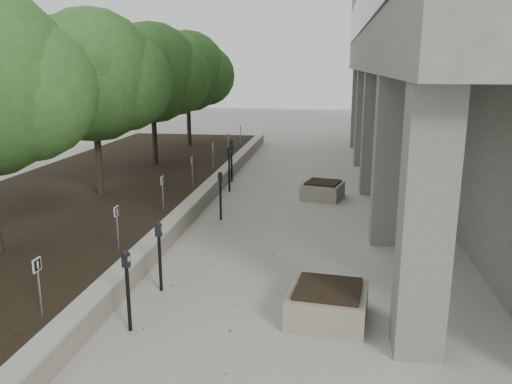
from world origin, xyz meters
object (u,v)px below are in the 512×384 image
Objects in this scene: crabapple_tree_5 at (188,88)px; planter_front at (328,303)px; crabapple_tree_4 at (153,94)px; parking_meter_5 at (232,161)px; planter_back at (323,190)px; parking_meter_1 at (128,291)px; parking_meter_3 at (220,196)px; parking_meter_2 at (160,256)px; parking_meter_4 at (229,169)px; crabapple_tree_3 at (95,104)px.

planter_front is at bearing -67.03° from crabapple_tree_5.
parking_meter_5 is at bearing -16.69° from crabapple_tree_4.
crabapple_tree_4 reaches higher than parking_meter_5.
parking_meter_5 is at bearing 149.81° from planter_back.
parking_meter_1 reaches higher than parking_meter_3.
parking_meter_2 is 0.89× the size of parking_meter_4.
crabapple_tree_5 is at bearing 90.00° from crabapple_tree_4.
parking_meter_4 is at bearing 172.13° from planter_back.
planter_back is (2.94, 9.11, -0.42)m from parking_meter_1.
parking_meter_4 is 0.99× the size of parking_meter_5.
planter_back is at bearing 17.25° from crabapple_tree_3.
planter_front is (3.62, -10.24, -0.49)m from parking_meter_5.
planter_back is (3.38, -1.97, -0.51)m from parking_meter_5.
crabapple_tree_5 is at bearing 120.41° from parking_meter_1.
planter_back is (6.63, 2.06, -2.84)m from crabapple_tree_3.
crabapple_tree_4 is at bearing 121.50° from planter_front.
crabapple_tree_4 is 12.83m from parking_meter_1.
crabapple_tree_5 reaches higher than parking_meter_3.
parking_meter_1 reaches higher than parking_meter_2.
crabapple_tree_3 is at bearing -90.00° from crabapple_tree_4.
crabapple_tree_4 is 3.93× the size of parking_meter_2.
crabapple_tree_3 is at bearing 125.97° from parking_meter_2.
planter_front is at bearing -79.94° from parking_meter_3.
crabapple_tree_3 and crabapple_tree_5 have the same top height.
parking_meter_1 is at bearing -88.24° from parking_meter_2.
parking_meter_4 is at bearing 35.79° from crabapple_tree_3.
parking_meter_1 is at bearing -110.43° from parking_meter_3.
crabapple_tree_3 is 3.93× the size of parking_meter_2.
crabapple_tree_4 reaches higher than planter_front.
crabapple_tree_4 reaches higher than parking_meter_3.
parking_meter_4 reaches higher than parking_meter_2.
parking_meter_2 is 1.08× the size of planter_front.
crabapple_tree_3 is 3.46× the size of parking_meter_5.
parking_meter_4 is 3.24m from planter_back.
parking_meter_1 is at bearing -69.15° from parking_meter_5.
crabapple_tree_3 is 3.90× the size of parking_meter_1.
crabapple_tree_3 reaches higher than planter_back.
parking_meter_4 reaches higher than parking_meter_1.
parking_meter_4 is (3.46, -7.50, -2.34)m from crabapple_tree_5.
parking_meter_5 is (-0.21, 1.53, 0.01)m from parking_meter_4.
crabapple_tree_4 reaches higher than planter_back.
parking_meter_5 reaches higher than planter_back.
crabapple_tree_3 is at bearing 149.79° from parking_meter_3.
crabapple_tree_4 is 3.95× the size of parking_meter_3.
planter_back is at bearing -50.14° from crabapple_tree_5.
parking_meter_3 is 4.84m from parking_meter_5.
parking_meter_1 is at bearing -62.36° from crabapple_tree_3.
parking_meter_3 is 1.07× the size of planter_front.
planter_back is (3.17, -0.44, -0.50)m from parking_meter_4.
crabapple_tree_4 is at bearing 158.54° from parking_meter_4.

